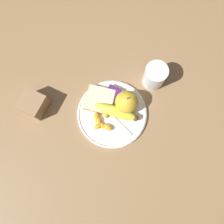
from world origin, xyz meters
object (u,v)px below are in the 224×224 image
Objects in this scene: juice_glass at (154,76)px; banana at (117,112)px; plate at (112,114)px; fork at (111,116)px; jam_packet at (114,92)px; apple at (127,102)px; condiment_caddy at (33,104)px; bread_slice at (100,100)px.

banana is at bearing 69.06° from juice_glass.
plate is 1.52× the size of fork.
juice_glass is 0.19m from banana.
banana is (0.07, 0.18, -0.01)m from juice_glass.
apple is at bearing 160.03° from jam_packet.
apple is 0.33m from condiment_caddy.
fork is (0.08, 0.20, -0.03)m from juice_glass.
plate is 1.54× the size of banana.
condiment_caddy is at bearing 25.90° from apple.
bread_slice reaches higher than plate.
fork is (-0.06, 0.03, -0.01)m from bread_slice.
jam_packet is (0.04, -0.06, -0.01)m from banana.
plate is at bearing 111.05° from jam_packet.
banana is at bearing -159.86° from condiment_caddy.
bread_slice reaches higher than fork.
juice_glass is 0.21m from fork.
plate is 0.08m from jam_packet.
bread_slice is at bearing 55.41° from jam_packet.
apple is 0.07m from jam_packet.
jam_packet is (0.11, 0.11, -0.02)m from juice_glass.
banana is at bearing -152.55° from plate.
bread_slice is (0.14, 0.16, -0.02)m from juice_glass.
apple is 1.11× the size of condiment_caddy.
apple is at bearing 69.92° from juice_glass.
juice_glass is at bearing -134.21° from jam_packet.
fork is at bearing 109.58° from jam_packet.
fork is (-0.00, 0.01, 0.01)m from plate.
juice_glass is 1.90× the size of jam_packet.
banana is at bearing 66.38° from apple.
juice_glass is at bearing -114.00° from plate.
bread_slice is 0.71× the size of fork.
banana is 0.30m from condiment_caddy.
juice_glass is at bearing -110.08° from apple.
apple is 0.77× the size of bread_slice.
bread_slice is 0.24m from condiment_caddy.
condiment_caddy is (0.28, 0.10, 0.00)m from banana.
juice_glass reaches higher than banana.
apple reaches higher than juice_glass.
plate is at bearing -160.28° from condiment_caddy.
fork is at bearing 67.67° from juice_glass.
juice_glass is at bearing -93.33° from fork.
apple is at bearing -123.48° from plate.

